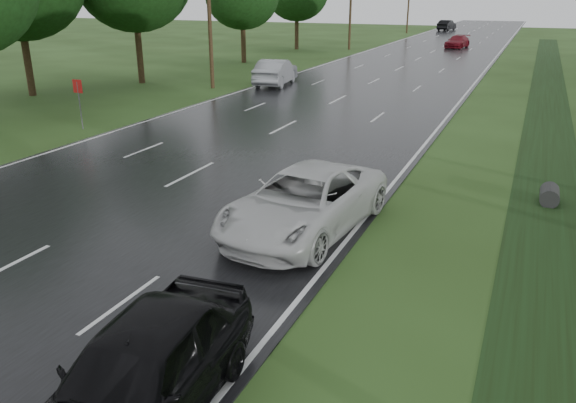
% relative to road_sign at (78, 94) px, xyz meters
% --- Properties ---
extents(road, '(14.00, 180.00, 0.04)m').
position_rel_road_sign_xyz_m(road, '(8.50, 33.00, -1.62)').
color(road, black).
rests_on(road, ground).
extents(edge_stripe_east, '(0.12, 180.00, 0.01)m').
position_rel_road_sign_xyz_m(edge_stripe_east, '(15.25, 33.00, -1.60)').
color(edge_stripe_east, silver).
rests_on(edge_stripe_east, road).
extents(edge_stripe_west, '(0.12, 180.00, 0.01)m').
position_rel_road_sign_xyz_m(edge_stripe_west, '(1.75, 33.00, -1.60)').
color(edge_stripe_west, silver).
rests_on(edge_stripe_west, road).
extents(center_line, '(0.12, 180.00, 0.01)m').
position_rel_road_sign_xyz_m(center_line, '(8.50, 33.00, -1.60)').
color(center_line, silver).
rests_on(center_line, road).
extents(drainage_ditch, '(2.20, 120.00, 0.56)m').
position_rel_road_sign_xyz_m(drainage_ditch, '(20.00, 6.71, -1.61)').
color(drainage_ditch, black).
rests_on(drainage_ditch, ground).
extents(road_sign, '(0.50, 0.06, 2.30)m').
position_rel_road_sign_xyz_m(road_sign, '(0.00, 0.00, 0.00)').
color(road_sign, slate).
rests_on(road_sign, ground).
extents(utility_pole_mid, '(1.60, 0.26, 10.00)m').
position_rel_road_sign_xyz_m(utility_pole_mid, '(-0.70, 13.00, 3.55)').
color(utility_pole_mid, '#322114').
rests_on(utility_pole_mid, ground).
extents(utility_pole_far, '(1.60, 0.26, 10.00)m').
position_rel_road_sign_xyz_m(utility_pole_far, '(-0.70, 43.00, 3.55)').
color(utility_pole_far, '#322114').
rests_on(utility_pole_far, ground).
extents(white_pickup, '(3.33, 6.13, 1.63)m').
position_rel_road_sign_xyz_m(white_pickup, '(14.00, -7.00, -0.79)').
color(white_pickup, silver).
rests_on(white_pickup, road).
extents(dark_sedan, '(2.31, 4.90, 1.62)m').
position_rel_road_sign_xyz_m(dark_sedan, '(14.50, -14.52, -0.79)').
color(dark_sedan, black).
rests_on(dark_sedan, road).
extents(silver_sedan, '(2.61, 5.46, 1.73)m').
position_rel_road_sign_xyz_m(silver_sedan, '(2.70, 15.75, -0.74)').
color(silver_sedan, '#94979C').
rests_on(silver_sedan, road).
extents(far_car_red, '(2.59, 4.97, 1.38)m').
position_rel_road_sign_xyz_m(far_car_red, '(10.28, 49.50, -0.91)').
color(far_car_red, maroon).
rests_on(far_car_red, road).
extents(far_car_dark, '(2.59, 5.36, 1.70)m').
position_rel_road_sign_xyz_m(far_car_dark, '(4.13, 81.90, -0.75)').
color(far_car_dark, black).
rests_on(far_car_dark, road).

